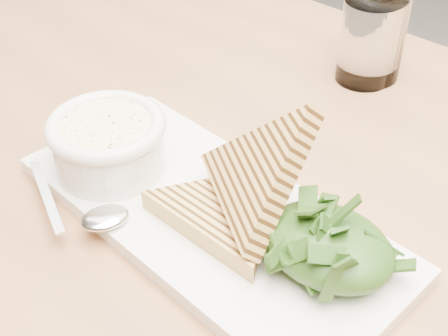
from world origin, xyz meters
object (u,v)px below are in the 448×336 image
Objects in this scene: table_top at (189,205)px; soup_bowl at (109,150)px; platter at (210,215)px; glass_near at (367,42)px; glass_far at (374,33)px.

soup_bowl reaches higher than table_top.
platter reaches higher than table_top.
glass_far is (0.00, 0.01, 0.01)m from glass_near.
glass_far is (0.02, 0.30, 0.08)m from table_top.
table_top is 0.31m from glass_far.
soup_bowl is at bearing -152.88° from table_top.
table_top is 11.61× the size of glass_far.
table_top is 0.30m from glass_near.
platter is at bearing 7.50° from soup_bowl.
glass_far is at bearing 93.87° from platter.
glass_far reaches higher than platter.
platter is 0.33m from glass_far.
glass_near is at bearing 85.51° from table_top.
glass_near is 0.01m from glass_far.
table_top is 0.06m from platter.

